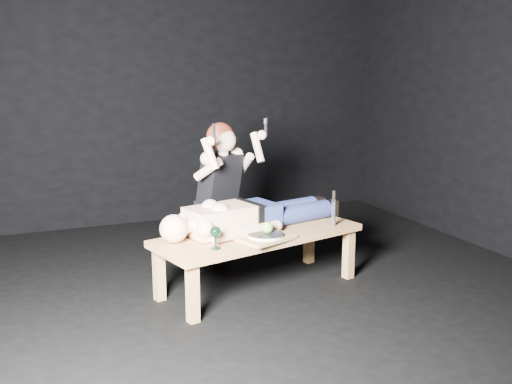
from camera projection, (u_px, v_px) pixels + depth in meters
ground at (251, 298)px, 4.43m from camera, size 5.00×5.00×0.00m
back_wall at (162, 83)px, 6.37m from camera, size 5.00×0.00×5.00m
table at (259, 260)px, 4.57m from camera, size 1.70×0.96×0.45m
lying_man at (254, 211)px, 4.62m from camera, size 1.66×0.84×0.26m
kneeling_woman at (214, 194)px, 4.95m from camera, size 0.92×0.97×1.28m
serving_tray at (265, 238)px, 4.33m from camera, size 0.46×0.39×0.02m
plate at (265, 235)px, 4.33m from camera, size 0.33×0.33×0.02m
apple at (267, 228)px, 4.33m from camera, size 0.08×0.08×0.08m
goblet at (215, 238)px, 4.09m from camera, size 0.09×0.09×0.16m
fork_flat at (223, 246)px, 4.16m from camera, size 0.07×0.17×0.01m
knife_flat at (277, 235)px, 4.44m from camera, size 0.08×0.16×0.01m
spoon_flat at (274, 233)px, 4.48m from camera, size 0.11×0.15×0.01m
carving_knife at (334, 208)px, 4.67m from camera, size 0.04×0.05×0.28m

